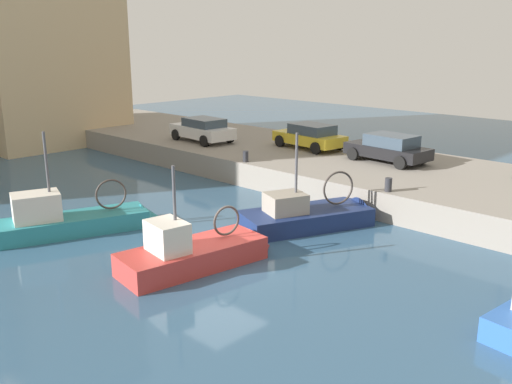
% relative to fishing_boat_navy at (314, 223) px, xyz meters
% --- Properties ---
extents(water_surface, '(80.00, 80.00, 0.00)m').
position_rel_fishing_boat_navy_xyz_m(water_surface, '(-4.78, 0.35, -0.11)').
color(water_surface, '#335675').
rests_on(water_surface, ground).
extents(quay_wall, '(9.00, 56.00, 1.20)m').
position_rel_fishing_boat_navy_xyz_m(quay_wall, '(6.72, 0.35, 0.49)').
color(quay_wall, gray).
rests_on(quay_wall, ground).
extents(fishing_boat_navy, '(6.10, 3.99, 4.63)m').
position_rel_fishing_boat_navy_xyz_m(fishing_boat_navy, '(0.00, 0.00, 0.00)').
color(fishing_boat_navy, navy).
rests_on(fishing_boat_navy, ground).
extents(fishing_boat_teal, '(6.59, 3.57, 4.64)m').
position_rel_fishing_boat_navy_xyz_m(fishing_boat_teal, '(-6.79, 6.02, 0.06)').
color(fishing_boat_teal, teal).
rests_on(fishing_boat_teal, ground).
extents(fishing_boat_red, '(5.71, 2.57, 4.21)m').
position_rel_fishing_boat_navy_xyz_m(fishing_boat_red, '(-5.64, 0.21, 0.02)').
color(fishing_boat_red, '#BC3833').
rests_on(fishing_boat_red, ground).
extents(parked_car_white, '(2.31, 4.30, 1.39)m').
position_rel_fishing_boat_navy_xyz_m(parked_car_white, '(4.85, 12.19, 1.81)').
color(parked_car_white, silver).
rests_on(parked_car_white, quay_wall).
extents(parked_car_black, '(2.29, 4.23, 1.38)m').
position_rel_fishing_boat_navy_xyz_m(parked_car_black, '(7.38, 1.26, 1.80)').
color(parked_car_black, black).
rests_on(parked_car_black, quay_wall).
extents(parked_car_yellow, '(2.38, 4.28, 1.36)m').
position_rel_fishing_boat_navy_xyz_m(parked_car_yellow, '(7.52, 6.27, 1.79)').
color(parked_car_yellow, gold).
rests_on(parked_car_yellow, quay_wall).
extents(mooring_bollard_south, '(0.28, 0.28, 0.55)m').
position_rel_fishing_boat_navy_xyz_m(mooring_bollard_south, '(2.57, -1.65, 1.36)').
color(mooring_bollard_south, '#2D2D33').
rests_on(mooring_bollard_south, quay_wall).
extents(mooring_bollard_mid, '(0.28, 0.28, 0.55)m').
position_rel_fishing_boat_navy_xyz_m(mooring_bollard_mid, '(2.57, 6.35, 1.36)').
color(mooring_bollard_mid, '#2D2D33').
rests_on(mooring_bollard_mid, quay_wall).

